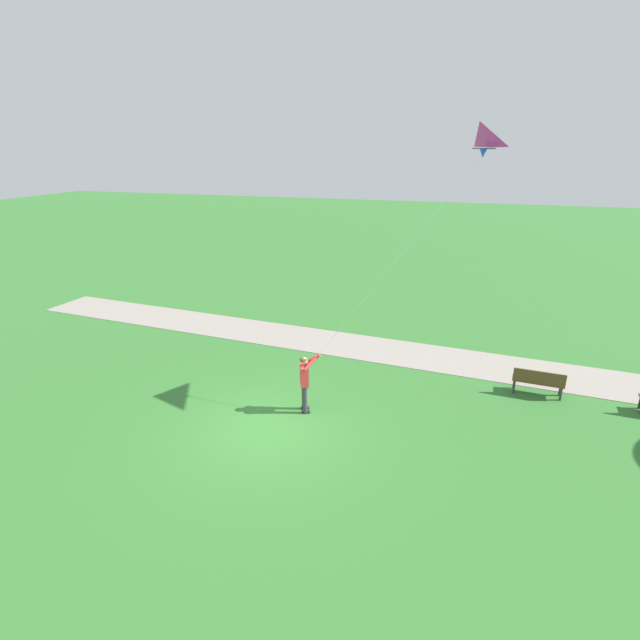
% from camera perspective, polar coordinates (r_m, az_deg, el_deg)
% --- Properties ---
extents(ground_plane, '(120.00, 120.00, 0.00)m').
position_cam_1_polar(ground_plane, '(13.74, -6.27, -12.77)').
color(ground_plane, '#33702D').
extents(walkway_path, '(5.08, 32.09, 0.02)m').
position_cam_1_polar(walkway_path, '(18.71, 7.01, -3.50)').
color(walkway_path, gray).
rests_on(walkway_path, ground).
extents(person_kite_flyer, '(0.50, 0.63, 1.83)m').
position_cam_1_polar(person_kite_flyer, '(14.04, -1.78, -6.96)').
color(person_kite_flyer, '#232328').
rests_on(person_kite_flyer, ground).
extents(flying_kite, '(2.37, 4.24, 6.19)m').
position_cam_1_polar(flying_kite, '(13.71, 18.05, 19.39)').
color(flying_kite, '#E02D9E').
extents(park_bench_near_walkway, '(0.56, 1.53, 0.88)m').
position_cam_1_polar(park_bench_near_walkway, '(16.58, 24.33, -6.50)').
color(park_bench_near_walkway, brown).
rests_on(park_bench_near_walkway, ground).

